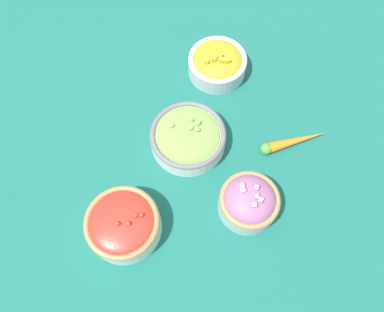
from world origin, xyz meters
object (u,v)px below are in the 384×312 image
(bowl_red_onion, at_px, (249,201))
(bowl_squash, at_px, (217,63))
(bowl_lettuce, at_px, (188,137))
(loose_carrot, at_px, (292,142))
(bowl_cherry_tomatoes, at_px, (123,224))

(bowl_red_onion, bearing_deg, bowl_squash, -119.12)
(bowl_lettuce, relative_size, loose_carrot, 1.10)
(bowl_cherry_tomatoes, relative_size, bowl_squash, 1.06)
(bowl_lettuce, xyz_separation_m, bowl_cherry_tomatoes, (0.21, 0.07, 0.01))
(bowl_red_onion, distance_m, bowl_cherry_tomatoes, 0.25)
(bowl_red_onion, xyz_separation_m, bowl_squash, (-0.17, -0.30, -0.01))
(loose_carrot, bearing_deg, bowl_cherry_tomatoes, -167.97)
(bowl_lettuce, height_order, loose_carrot, bowl_lettuce)
(bowl_lettuce, relative_size, bowl_squash, 1.19)
(bowl_cherry_tomatoes, bearing_deg, bowl_lettuce, -160.81)
(bowl_cherry_tomatoes, distance_m, loose_carrot, 0.40)
(bowl_red_onion, height_order, loose_carrot, bowl_red_onion)
(bowl_squash, height_order, loose_carrot, bowl_squash)
(bowl_lettuce, height_order, bowl_squash, bowl_squash)
(loose_carrot, bearing_deg, bowl_red_onion, -142.64)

